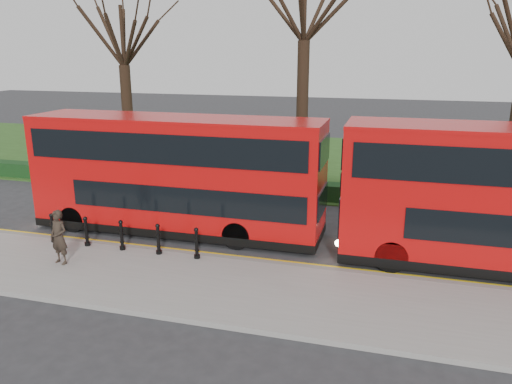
% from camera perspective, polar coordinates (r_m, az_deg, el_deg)
% --- Properties ---
extents(ground, '(120.00, 120.00, 0.00)m').
position_cam_1_polar(ground, '(17.98, -7.25, -6.05)').
color(ground, '#28282B').
rests_on(ground, ground).
extents(pavement, '(60.00, 4.00, 0.15)m').
position_cam_1_polar(pavement, '(15.46, -11.59, -9.71)').
color(pavement, gray).
rests_on(pavement, ground).
extents(kerb, '(60.00, 0.25, 0.16)m').
position_cam_1_polar(kerb, '(17.10, -8.55, -7.00)').
color(kerb, slate).
rests_on(kerb, ground).
extents(grass_verge, '(60.00, 18.00, 0.06)m').
position_cam_1_polar(grass_verge, '(31.74, 3.22, 3.73)').
color(grass_verge, '#274717').
rests_on(grass_verge, ground).
extents(hedge, '(60.00, 0.90, 0.80)m').
position_cam_1_polar(hedge, '(23.93, -1.02, 0.65)').
color(hedge, black).
rests_on(hedge, ground).
extents(yellow_line_outer, '(60.00, 0.10, 0.01)m').
position_cam_1_polar(yellow_line_outer, '(17.38, -8.14, -6.85)').
color(yellow_line_outer, yellow).
rests_on(yellow_line_outer, ground).
extents(yellow_line_inner, '(60.00, 0.10, 0.01)m').
position_cam_1_polar(yellow_line_inner, '(17.55, -7.88, -6.61)').
color(yellow_line_inner, yellow).
rests_on(yellow_line_inner, ground).
extents(tree_left, '(6.88, 6.88, 10.75)m').
position_cam_1_polar(tree_left, '(29.27, -15.10, 17.55)').
color(tree_left, black).
rests_on(tree_left, ground).
extents(bollard_row, '(5.59, 0.15, 1.00)m').
position_cam_1_polar(bollard_row, '(17.49, -15.11, -4.84)').
color(bollard_row, black).
rests_on(bollard_row, pavement).
extents(bus_lead, '(10.95, 2.52, 4.36)m').
position_cam_1_polar(bus_lead, '(18.77, -9.09, 1.87)').
color(bus_lead, '#B40B0B').
rests_on(bus_lead, ground).
extents(pedestrian, '(0.71, 0.54, 1.75)m').
position_cam_1_polar(pedestrian, '(16.88, -21.60, -4.82)').
color(pedestrian, '#2D231C').
rests_on(pedestrian, pavement).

